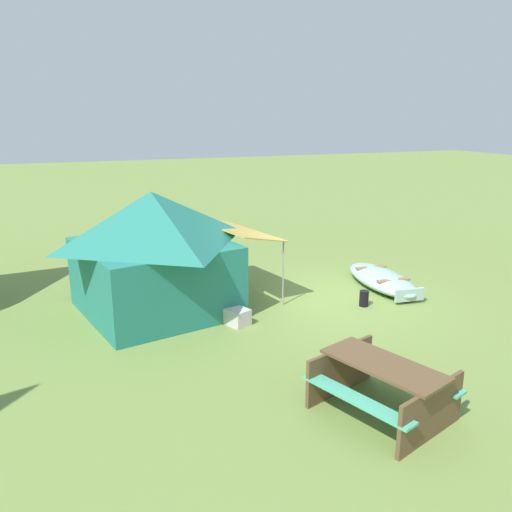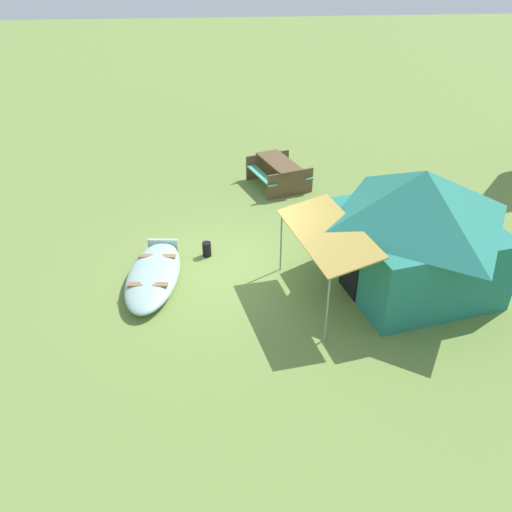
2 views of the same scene
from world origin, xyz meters
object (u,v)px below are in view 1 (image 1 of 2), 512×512
beached_rowboat (382,279)px  canvas_cabin_tent (154,250)px  fuel_can (364,298)px  picnic_table (383,383)px  cooler_box (237,317)px

beached_rowboat → canvas_cabin_tent: size_ratio=0.61×
beached_rowboat → fuel_can: beached_rowboat is taller
picnic_table → fuel_can: size_ratio=5.99×
canvas_cabin_tent → beached_rowboat: bearing=-94.8°
picnic_table → cooler_box: 3.92m
picnic_table → fuel_can: picnic_table is taller
canvas_cabin_tent → cooler_box: bearing=-136.3°
beached_rowboat → fuel_can: (-0.99, 1.16, -0.02)m
beached_rowboat → cooler_box: (-0.95, 4.13, -0.03)m
canvas_cabin_tent → fuel_can: size_ratio=13.15×
cooler_box → fuel_can: bearing=-90.8°
picnic_table → cooler_box: bearing=11.8°
picnic_table → cooler_box: (3.82, 0.80, -0.32)m
cooler_box → fuel_can: (-0.04, -2.97, 0.01)m
beached_rowboat → cooler_box: beached_rowboat is taller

